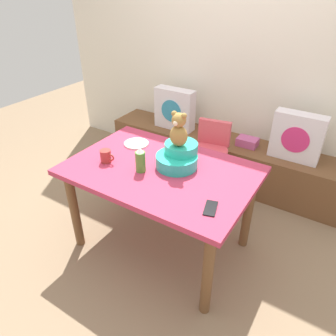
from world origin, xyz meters
name	(u,v)px	position (x,y,z in m)	size (l,w,h in m)	color
ground_plane	(162,243)	(0.00, 0.00, 0.00)	(8.00, 8.00, 0.00)	#8C7256
back_wall	(244,50)	(0.00, 1.47, 1.30)	(4.40, 0.10, 2.60)	silver
window_bench	(222,159)	(0.00, 1.20, 0.23)	(2.60, 0.44, 0.46)	brown
pillow_floral_left	(175,109)	(-0.59, 1.18, 0.68)	(0.44, 0.15, 0.44)	silver
pillow_floral_right	(297,137)	(0.69, 1.18, 0.68)	(0.44, 0.15, 0.44)	silver
book_stack	(247,142)	(0.24, 1.20, 0.50)	(0.20, 0.14, 0.08)	#BF5490
dining_table	(161,180)	(0.00, 0.00, 0.64)	(1.33, 0.90, 0.74)	#B73351
highchair	(209,153)	(0.03, 0.76, 0.52)	(0.37, 0.49, 0.79)	#D84C59
infant_seat_teal	(178,156)	(0.08, 0.11, 0.81)	(0.30, 0.33, 0.16)	#25BCA4
teddy_bear	(179,130)	(0.08, 0.10, 1.02)	(0.13, 0.12, 0.25)	olive
ketchup_bottle	(140,160)	(-0.10, -0.10, 0.83)	(0.07, 0.07, 0.18)	#4C8C33
coffee_mug	(106,156)	(-0.39, -0.14, 0.79)	(0.12, 0.08, 0.09)	#9E332D
dinner_plate_near	(136,143)	(-0.37, 0.21, 0.75)	(0.20, 0.20, 0.01)	white
cell_phone	(211,208)	(0.50, -0.22, 0.74)	(0.07, 0.14, 0.01)	black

